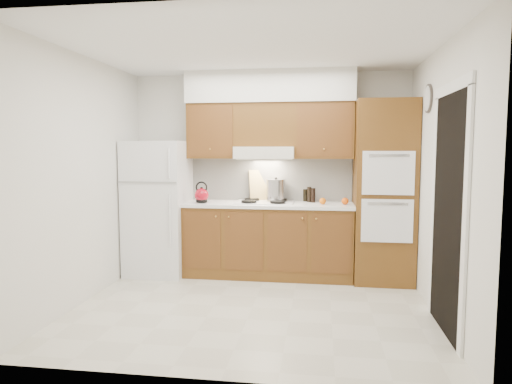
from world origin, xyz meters
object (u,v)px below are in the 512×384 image
oven_cabinet (384,192)px  stock_pot (276,190)px  fridge (159,208)px  kettle (202,195)px

oven_cabinet → stock_pot: 1.34m
fridge → stock_pot: (1.51, 0.19, 0.24)m
fridge → kettle: (0.59, -0.06, 0.18)m
fridge → stock_pot: fridge is taller
kettle → stock_pot: (0.92, 0.25, 0.06)m
fridge → stock_pot: size_ratio=6.79×
oven_cabinet → kettle: 2.25m
fridge → oven_cabinet: 2.86m
oven_cabinet → stock_pot: size_ratio=8.68×
oven_cabinet → kettle: bearing=-177.7°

